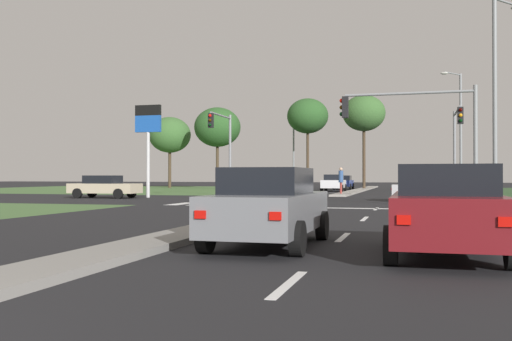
% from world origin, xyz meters
% --- Properties ---
extents(ground_plane, '(200.00, 200.00, 0.00)m').
position_xyz_m(ground_plane, '(0.00, 30.00, 0.00)').
color(ground_plane, black).
extents(grass_verge_far_left, '(35.00, 35.00, 0.01)m').
position_xyz_m(grass_verge_far_left, '(-25.50, 54.50, 0.00)').
color(grass_verge_far_left, '#476B38').
rests_on(grass_verge_far_left, ground).
extents(median_island_near, '(1.20, 22.00, 0.14)m').
position_xyz_m(median_island_near, '(0.00, 11.00, 0.07)').
color(median_island_near, gray).
rests_on(median_island_near, ground).
extents(median_island_far, '(1.20, 36.00, 0.14)m').
position_xyz_m(median_island_far, '(0.00, 55.00, 0.07)').
color(median_island_far, gray).
rests_on(median_island_far, ground).
extents(lane_dash_near, '(0.14, 2.00, 0.01)m').
position_xyz_m(lane_dash_near, '(3.50, 4.84, 0.01)').
color(lane_dash_near, silver).
rests_on(lane_dash_near, ground).
extents(lane_dash_second, '(0.14, 2.00, 0.01)m').
position_xyz_m(lane_dash_second, '(3.50, 10.84, 0.01)').
color(lane_dash_second, silver).
rests_on(lane_dash_second, ground).
extents(lane_dash_third, '(0.14, 2.00, 0.01)m').
position_xyz_m(lane_dash_third, '(3.50, 16.84, 0.01)').
color(lane_dash_third, silver).
rests_on(lane_dash_third, ground).
extents(lane_dash_fourth, '(0.14, 2.00, 0.01)m').
position_xyz_m(lane_dash_fourth, '(3.50, 22.84, 0.01)').
color(lane_dash_fourth, silver).
rests_on(lane_dash_fourth, ground).
extents(edge_line_right, '(0.14, 24.00, 0.01)m').
position_xyz_m(edge_line_right, '(6.85, 12.00, 0.01)').
color(edge_line_right, silver).
rests_on(edge_line_right, ground).
extents(stop_bar_near, '(6.40, 0.50, 0.01)m').
position_xyz_m(stop_bar_near, '(3.80, 23.00, 0.01)').
color(stop_bar_near, silver).
rests_on(stop_bar_near, ground).
extents(crosswalk_bar_near, '(0.70, 2.80, 0.01)m').
position_xyz_m(crosswalk_bar_near, '(-6.40, 24.80, 0.01)').
color(crosswalk_bar_near, silver).
rests_on(crosswalk_bar_near, ground).
extents(crosswalk_bar_second, '(0.70, 2.80, 0.01)m').
position_xyz_m(crosswalk_bar_second, '(-5.25, 24.80, 0.01)').
color(crosswalk_bar_second, silver).
rests_on(crosswalk_bar_second, ground).
extents(crosswalk_bar_third, '(0.70, 2.80, 0.01)m').
position_xyz_m(crosswalk_bar_third, '(-4.10, 24.80, 0.01)').
color(crosswalk_bar_third, silver).
rests_on(crosswalk_bar_third, ground).
extents(crosswalk_bar_fourth, '(0.70, 2.80, 0.01)m').
position_xyz_m(crosswalk_bar_fourth, '(-2.95, 24.80, 0.01)').
color(crosswalk_bar_fourth, silver).
rests_on(crosswalk_bar_fourth, ground).
extents(crosswalk_bar_fifth, '(0.70, 2.80, 0.01)m').
position_xyz_m(crosswalk_bar_fifth, '(-1.80, 24.80, 0.01)').
color(crosswalk_bar_fifth, silver).
rests_on(crosswalk_bar_fifth, ground).
extents(car_beige_near, '(4.58, 1.95, 1.46)m').
position_xyz_m(car_beige_near, '(-14.25, 30.75, 0.75)').
color(car_beige_near, '#BCAD8E').
rests_on(car_beige_near, ground).
extents(car_maroon_second, '(2.02, 4.32, 1.62)m').
position_xyz_m(car_maroon_second, '(5.63, 8.17, 0.82)').
color(car_maroon_second, maroon).
rests_on(car_maroon_second, ground).
extents(car_white_third, '(2.07, 4.24, 1.57)m').
position_xyz_m(car_white_third, '(-2.18, 51.26, 0.80)').
color(car_white_third, silver).
rests_on(car_white_third, ground).
extents(car_grey_fourth, '(1.94, 4.44, 1.59)m').
position_xyz_m(car_grey_fourth, '(2.25, 8.80, 0.81)').
color(car_grey_fourth, slate).
rests_on(car_grey_fourth, ground).
extents(car_silver_fifth, '(4.32, 2.05, 1.46)m').
position_xyz_m(car_silver_fifth, '(6.00, 30.66, 0.75)').
color(car_silver_fifth, '#B7B7BC').
rests_on(car_silver_fifth, ground).
extents(car_blue_sixth, '(1.95, 4.51, 1.49)m').
position_xyz_m(car_blue_sixth, '(-2.23, 59.44, 0.76)').
color(car_blue_sixth, navy).
rests_on(car_blue_sixth, ground).
extents(traffic_signal_far_left, '(0.32, 4.39, 5.80)m').
position_xyz_m(traffic_signal_far_left, '(-7.60, 35.06, 3.97)').
color(traffic_signal_far_left, gray).
rests_on(traffic_signal_far_left, ground).
extents(traffic_signal_far_right, '(0.32, 5.29, 5.60)m').
position_xyz_m(traffic_signal_far_right, '(7.60, 34.67, 3.90)').
color(traffic_signal_far_right, gray).
rests_on(traffic_signal_far_right, ground).
extents(traffic_signal_near_right, '(5.84, 0.32, 5.29)m').
position_xyz_m(traffic_signal_near_right, '(5.37, 23.40, 3.72)').
color(traffic_signal_near_right, gray).
rests_on(traffic_signal_near_right, ground).
extents(street_lamp_second, '(1.55, 1.67, 9.58)m').
position_xyz_m(street_lamp_second, '(8.73, 25.57, 5.32)').
color(street_lamp_second, gray).
rests_on(street_lamp_second, ground).
extents(street_lamp_third, '(1.69, 1.99, 9.47)m').
position_xyz_m(street_lamp_third, '(8.49, 45.07, 5.30)').
color(street_lamp_third, gray).
rests_on(street_lamp_third, ground).
extents(street_lamp_fourth, '(0.57, 2.13, 8.52)m').
position_xyz_m(street_lamp_fourth, '(-8.64, 64.21, 4.79)').
color(street_lamp_fourth, gray).
rests_on(street_lamp_fourth, ground).
extents(pedestrian_at_median, '(0.34, 0.34, 1.92)m').
position_xyz_m(pedestrian_at_median, '(-0.10, 39.78, 1.31)').
color(pedestrian_at_median, maroon).
rests_on(pedestrian_at_median, median_island_far).
extents(fuel_price_totem, '(1.80, 0.24, 6.14)m').
position_xyz_m(fuel_price_totem, '(-11.95, 32.38, 4.49)').
color(fuel_price_totem, silver).
rests_on(fuel_price_totem, ground).
extents(treeline_near, '(5.09, 5.09, 8.59)m').
position_xyz_m(treeline_near, '(-23.52, 61.98, 6.40)').
color(treeline_near, '#423323').
rests_on(treeline_near, ground).
extents(treeline_second, '(5.23, 5.23, 9.16)m').
position_xyz_m(treeline_second, '(-16.31, 58.82, 6.92)').
color(treeline_second, '#423323').
rests_on(treeline_second, ground).
extents(treeline_third, '(4.55, 4.55, 10.01)m').
position_xyz_m(treeline_third, '(-6.27, 60.30, 8.04)').
color(treeline_third, '#423323').
rests_on(treeline_third, ground).
extents(treeline_fourth, '(4.48, 4.48, 9.98)m').
position_xyz_m(treeline_fourth, '(-0.02, 58.99, 8.03)').
color(treeline_fourth, '#423323').
rests_on(treeline_fourth, ground).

